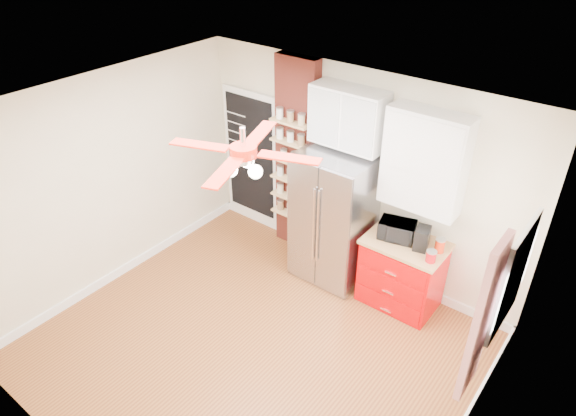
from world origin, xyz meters
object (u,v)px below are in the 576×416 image
Objects in this scene: red_cabinet at (402,273)px; ceiling_fan at (244,152)px; toaster_oven at (397,230)px; coffee_maker at (422,238)px; pantry_jar_oats at (284,154)px; canister_left at (431,257)px; fridge at (334,218)px.

ceiling_fan is at bearing -118.71° from red_cabinet.
coffee_maker is (0.31, -0.00, 0.02)m from toaster_oven.
canister_left is at bearing -6.30° from pantry_jar_oats.
coffee_maker is at bearing 139.90° from canister_left.
canister_left is (0.51, -0.17, -0.05)m from toaster_oven.
canister_left is 0.99× the size of pantry_jar_oats.
red_cabinet is at bearing -2.60° from pantry_jar_oats.
pantry_jar_oats is at bearing 163.79° from coffee_maker.
pantry_jar_oats is at bearing 177.40° from red_cabinet.
canister_left is at bearing -53.99° from coffee_maker.
toaster_oven reaches higher than red_cabinet.
ceiling_fan is 11.20× the size of canister_left.
toaster_oven is (0.78, 1.68, -1.41)m from ceiling_fan.
coffee_maker is at bearing 0.67° from red_cabinet.
coffee_maker is (1.10, 1.68, -1.39)m from ceiling_fan.
red_cabinet is 7.45× the size of pantry_jar_oats.
pantry_jar_oats is at bearing 118.15° from ceiling_fan.
ceiling_fan is 2.23m from pantry_jar_oats.
canister_left reaches higher than red_cabinet.
fridge is 1.25× the size of ceiling_fan.
ceiling_fan is 5.31× the size of coffee_maker.
coffee_maker is 2.11× the size of canister_left.
ceiling_fan is (0.05, -1.63, 1.55)m from fridge.
toaster_oven is at bearing 161.90° from canister_left.
toaster_oven is 3.27× the size of canister_left.
toaster_oven is at bearing 65.06° from ceiling_fan.
fridge is 2.25m from ceiling_fan.
fridge is 14.01× the size of canister_left.
pantry_jar_oats reaches higher than canister_left.
red_cabinet is 7.52× the size of canister_left.
toaster_oven reaches higher than canister_left.
ceiling_fan reaches higher than pantry_jar_oats.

